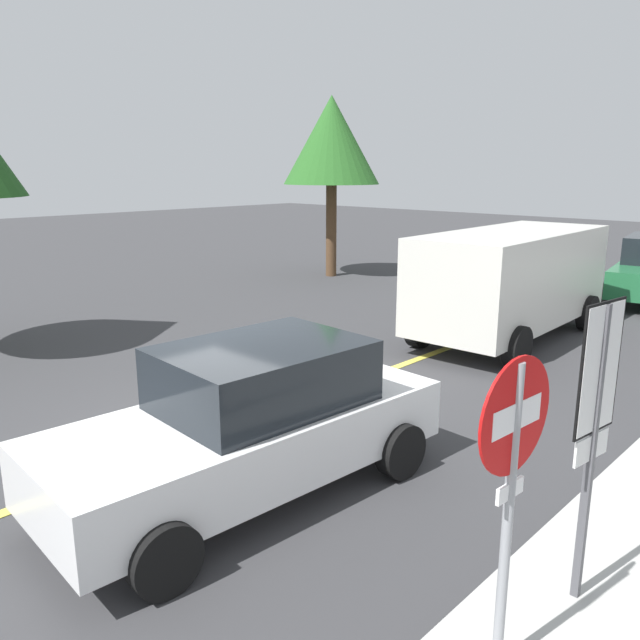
{
  "coord_description": "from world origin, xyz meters",
  "views": [
    {
      "loc": [
        -4.33,
        -6.3,
        3.43
      ],
      "look_at": [
        1.45,
        -0.8,
        1.49
      ],
      "focal_mm": 35.23,
      "sensor_mm": 36.0,
      "label": 1
    }
  ],
  "objects_px": {
    "car_white_approaching": "(252,421)",
    "stop_sign": "(511,470)",
    "speed_limit_sign": "(596,403)",
    "white_van": "(512,277)",
    "tree_left_verge": "(332,141)"
  },
  "relations": [
    {
      "from": "stop_sign",
      "to": "tree_left_verge",
      "type": "bearing_deg",
      "value": 46.38
    },
    {
      "from": "stop_sign",
      "to": "speed_limit_sign",
      "type": "distance_m",
      "value": 1.11
    },
    {
      "from": "white_van",
      "to": "car_white_approaching",
      "type": "relative_size",
      "value": 1.18
    },
    {
      "from": "stop_sign",
      "to": "car_white_approaching",
      "type": "xyz_separation_m",
      "value": [
        0.59,
        3.2,
        -0.78
      ]
    },
    {
      "from": "stop_sign",
      "to": "white_van",
      "type": "relative_size",
      "value": 0.44
    },
    {
      "from": "car_white_approaching",
      "to": "stop_sign",
      "type": "bearing_deg",
      "value": -100.49
    },
    {
      "from": "speed_limit_sign",
      "to": "tree_left_verge",
      "type": "bearing_deg",
      "value": 49.44
    },
    {
      "from": "car_white_approaching",
      "to": "white_van",
      "type": "bearing_deg",
      "value": 7.58
    },
    {
      "from": "stop_sign",
      "to": "white_van",
      "type": "distance_m",
      "value": 9.4
    },
    {
      "from": "speed_limit_sign",
      "to": "car_white_approaching",
      "type": "xyz_separation_m",
      "value": [
        -0.5,
        3.3,
        -0.95
      ]
    },
    {
      "from": "stop_sign",
      "to": "car_white_approaching",
      "type": "distance_m",
      "value": 3.35
    },
    {
      "from": "stop_sign",
      "to": "white_van",
      "type": "xyz_separation_m",
      "value": [
        8.38,
        4.24,
        -0.33
      ]
    },
    {
      "from": "white_van",
      "to": "speed_limit_sign",
      "type": "bearing_deg",
      "value": -149.26
    },
    {
      "from": "stop_sign",
      "to": "speed_limit_sign",
      "type": "bearing_deg",
      "value": -4.94
    },
    {
      "from": "white_van",
      "to": "tree_left_verge",
      "type": "height_order",
      "value": "tree_left_verge"
    }
  ]
}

